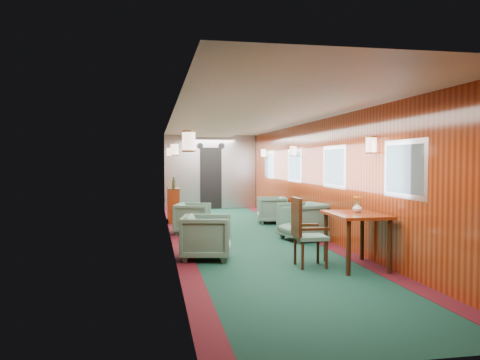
% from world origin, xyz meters
% --- Properties ---
extents(room, '(12.00, 12.10, 2.40)m').
position_xyz_m(room, '(0.00, 0.00, 1.63)').
color(room, '#0E3225').
rests_on(room, ground).
extents(bulkhead, '(2.98, 0.17, 2.39)m').
position_xyz_m(bulkhead, '(0.00, 5.91, 1.18)').
color(bulkhead, '#AFB2B7').
rests_on(bulkhead, ground).
extents(windows_right, '(0.02, 8.60, 0.80)m').
position_xyz_m(windows_right, '(1.49, 0.25, 1.45)').
color(windows_right, '#B5B7BC').
rests_on(windows_right, ground).
extents(wall_sconces, '(2.97, 7.97, 0.25)m').
position_xyz_m(wall_sconces, '(0.00, 0.57, 1.79)').
color(wall_sconces, beige).
rests_on(wall_sconces, ground).
extents(dining_table, '(0.77, 1.08, 0.80)m').
position_xyz_m(dining_table, '(1.08, -2.90, 0.67)').
color(dining_table, maroon).
rests_on(dining_table, ground).
extents(side_chair, '(0.46, 0.48, 1.02)m').
position_xyz_m(side_chair, '(0.34, -2.74, 0.55)').
color(side_chair, '#1B4037').
rests_on(side_chair, ground).
extents(credenza, '(0.30, 0.97, 1.14)m').
position_xyz_m(credenza, '(-1.34, 2.83, 0.44)').
color(credenza, maroon).
rests_on(credenza, ground).
extents(flower_vase, '(0.14, 0.14, 0.14)m').
position_xyz_m(flower_vase, '(1.14, -2.79, 0.87)').
color(flower_vase, silver).
rests_on(flower_vase, dining_table).
extents(armchair_left_near, '(0.91, 0.89, 0.71)m').
position_xyz_m(armchair_left_near, '(-1.01, -1.93, 0.35)').
color(armchair_left_near, '#1B4037').
rests_on(armchair_left_near, ground).
extents(armchair_left_far, '(0.88, 0.87, 0.66)m').
position_xyz_m(armchair_left_far, '(-1.01, 0.71, 0.33)').
color(armchair_left_far, '#1B4037').
rests_on(armchair_left_far, ground).
extents(armchair_right_near, '(1.00, 0.98, 0.74)m').
position_xyz_m(armchair_right_near, '(1.07, -0.49, 0.37)').
color(armchair_right_near, '#1B4037').
rests_on(armchair_right_near, ground).
extents(armchair_right_far, '(0.83, 0.81, 0.66)m').
position_xyz_m(armchair_right_far, '(1.09, 2.09, 0.33)').
color(armchair_right_far, '#1B4037').
rests_on(armchair_right_far, ground).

